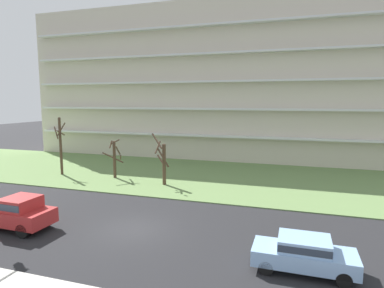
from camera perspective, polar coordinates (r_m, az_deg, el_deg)
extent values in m
plane|color=#232326|center=(19.95, -10.29, -14.50)|extent=(160.00, 160.00, 0.00)
cube|color=#66844C|center=(32.39, 1.38, -5.63)|extent=(80.00, 16.00, 0.08)
cube|color=beige|center=(45.47, 6.52, 10.42)|extent=(52.37, 12.55, 19.41)
cube|color=silver|center=(39.06, 4.48, 1.39)|extent=(50.28, 0.90, 0.24)
cube|color=silver|center=(38.84, 4.53, 6.14)|extent=(50.28, 0.90, 0.24)
cube|color=silver|center=(38.90, 4.58, 10.91)|extent=(50.28, 0.90, 0.24)
cube|color=silver|center=(39.21, 4.63, 15.64)|extent=(50.28, 0.90, 0.24)
cube|color=silver|center=(39.79, 4.69, 20.26)|extent=(50.28, 0.90, 0.24)
cylinder|color=#4C3828|center=(34.97, -22.07, -0.42)|extent=(0.26, 0.26, 5.82)
cylinder|color=#4C3828|center=(34.68, -22.75, 1.83)|extent=(0.79, 0.50, 1.21)
cylinder|color=#4C3828|center=(34.45, -22.08, 1.83)|extent=(0.60, 0.68, 0.59)
cylinder|color=#4C3828|center=(35.14, -21.96, 2.45)|extent=(0.88, 0.36, 1.33)
cylinder|color=#4C3828|center=(32.05, -13.46, -2.73)|extent=(0.28, 0.28, 3.64)
cylinder|color=#4C3828|center=(32.21, -13.38, 0.36)|extent=(0.91, 0.40, 0.56)
cylinder|color=#4C3828|center=(32.02, -12.42, -2.30)|extent=(0.75, 1.12, 0.67)
cylinder|color=#4C3828|center=(31.92, -14.10, -0.07)|extent=(0.29, 0.75, 0.70)
cylinder|color=#4C3828|center=(31.73, -12.88, -1.11)|extent=(0.19, 0.88, 0.92)
cylinder|color=#4C3828|center=(31.06, -13.72, -2.34)|extent=(1.84, 0.88, 1.10)
cylinder|color=#4C3828|center=(28.75, -4.92, -3.67)|extent=(0.32, 0.32, 3.70)
cylinder|color=#4C3828|center=(28.02, -6.19, 0.54)|extent=(1.34, 0.97, 1.24)
cylinder|color=#4C3828|center=(28.15, -5.11, -2.39)|extent=(1.09, 0.37, 1.74)
cylinder|color=#4C3828|center=(28.69, -6.04, -0.57)|extent=(0.18, 1.25, 1.00)
cylinder|color=#4C3828|center=(28.43, -5.59, -2.67)|extent=(0.81, 0.61, 0.73)
cube|color=#8CB2E0|center=(15.83, 19.02, -18.27)|extent=(4.42, 1.85, 0.70)
cube|color=#8CB2E0|center=(15.57, 19.12, -16.19)|extent=(2.22, 1.68, 0.55)
cube|color=#2D3847|center=(15.57, 19.12, -16.19)|extent=(2.17, 1.71, 0.30)
cylinder|color=black|center=(16.81, 24.46, -18.28)|extent=(0.64, 0.23, 0.64)
cylinder|color=black|center=(15.41, 25.13, -20.80)|extent=(0.64, 0.23, 0.64)
cylinder|color=black|center=(16.72, 13.38, -17.92)|extent=(0.64, 0.23, 0.64)
cylinder|color=black|center=(15.31, 12.84, -20.43)|extent=(0.64, 0.23, 0.64)
cube|color=#B22828|center=(22.33, -29.42, -10.71)|extent=(5.45, 2.13, 0.85)
cube|color=#B22828|center=(21.46, -27.94, -9.17)|extent=(1.84, 1.88, 0.70)
cube|color=#2D3847|center=(21.46, -27.94, -9.17)|extent=(1.81, 1.92, 0.38)
cylinder|color=black|center=(21.73, -24.17, -12.05)|extent=(0.81, 0.24, 0.80)
cylinder|color=black|center=(20.57, -27.63, -13.39)|extent=(0.81, 0.24, 0.80)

